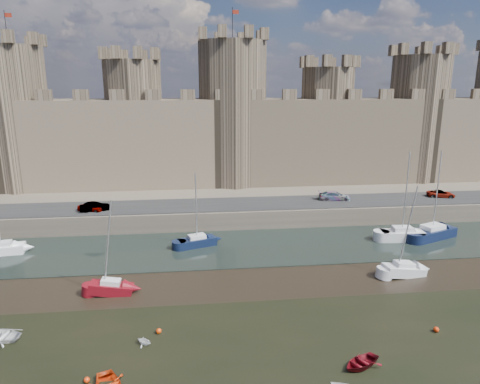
{
  "coord_description": "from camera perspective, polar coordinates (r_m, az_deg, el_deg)",
  "views": [
    {
      "loc": [
        -4.65,
        -23.3,
        18.88
      ],
      "look_at": [
        0.33,
        22.0,
        7.34
      ],
      "focal_mm": 32.0,
      "sensor_mm": 36.0,
      "label": 1
    }
  ],
  "objects": [
    {
      "name": "buoy_1",
      "position": [
        35.55,
        -10.78,
        -17.74
      ],
      "size": [
        0.43,
        0.43,
        0.43
      ],
      "primitive_type": "sphere",
      "color": "#DB3D09",
      "rests_on": "ground"
    },
    {
      "name": "dinghy_4",
      "position": [
        32.65,
        15.79,
        -21.09
      ],
      "size": [
        3.49,
        3.15,
        0.59
      ],
      "primitive_type": "imported",
      "rotation": [
        1.57,
        0.0,
        5.2
      ],
      "color": "maroon",
      "rests_on": "ground"
    },
    {
      "name": "buoy_4",
      "position": [
        31.96,
        -19.75,
        -22.52
      ],
      "size": [
        0.39,
        0.39,
        0.39
      ],
      "primitive_type": "sphere",
      "color": "red",
      "rests_on": "ground"
    },
    {
      "name": "quay",
      "position": [
        85.27,
        -3.02,
        2.26
      ],
      "size": [
        160.0,
        60.0,
        2.5
      ],
      "primitive_type": "cube",
      "color": "#4C443A",
      "rests_on": "ground"
    },
    {
      "name": "sailboat_3",
      "position": [
        58.99,
        24.27,
        -4.91
      ],
      "size": [
        6.72,
        4.57,
        10.98
      ],
      "rotation": [
        0.0,
        0.0,
        0.38
      ],
      "color": "black",
      "rests_on": "ground"
    },
    {
      "name": "car_1",
      "position": [
        59.64,
        -18.77,
        -1.87
      ],
      "size": [
        4.06,
        2.3,
        1.27
      ],
      "primitive_type": "imported",
      "rotation": [
        0.0,
        0.0,
        1.84
      ],
      "color": "gray",
      "rests_on": "quay"
    },
    {
      "name": "dinghy_6",
      "position": [
        38.76,
        -29.2,
        -16.39
      ],
      "size": [
        3.52,
        3.0,
        0.62
      ],
      "primitive_type": "imported",
      "rotation": [
        1.57,
        0.0,
        4.38
      ],
      "color": "white",
      "rests_on": "ground"
    },
    {
      "name": "car_3",
      "position": [
        70.1,
        25.23,
        -0.22
      ],
      "size": [
        4.25,
        2.68,
        1.09
      ],
      "primitive_type": "imported",
      "rotation": [
        0.0,
        0.0,
        1.34
      ],
      "color": "gray",
      "rests_on": "quay"
    },
    {
      "name": "buoy_5",
      "position": [
        38.37,
        24.69,
        -16.31
      ],
      "size": [
        0.43,
        0.43,
        0.43
      ],
      "primitive_type": "sphere",
      "color": "red",
      "rests_on": "ground"
    },
    {
      "name": "water_channel",
      "position": [
        51.13,
        -0.62,
        -7.41
      ],
      "size": [
        160.0,
        12.0,
        0.08
      ],
      "primitive_type": "cube",
      "color": "black",
      "rests_on": "ground"
    },
    {
      "name": "sailboat_1",
      "position": [
        51.51,
        -5.75,
        -6.49
      ],
      "size": [
        4.77,
        3.09,
        8.91
      ],
      "rotation": [
        0.0,
        0.0,
        0.33
      ],
      "color": "black",
      "rests_on": "ground"
    },
    {
      "name": "sailboat_0",
      "position": [
        56.07,
        -29.21,
        -6.57
      ],
      "size": [
        5.03,
        2.51,
        9.01
      ],
      "rotation": [
        0.0,
        0.0,
        0.14
      ],
      "color": "white",
      "rests_on": "ground"
    },
    {
      "name": "car_0",
      "position": [
        59.8,
        -19.32,
        -1.94
      ],
      "size": [
        3.57,
        2.31,
        1.13
      ],
      "primitive_type": "imported",
      "rotation": [
        0.0,
        0.0,
        1.25
      ],
      "color": "gray",
      "rests_on": "quay"
    },
    {
      "name": "sailboat_2",
      "position": [
        56.73,
        20.78,
        -5.27
      ],
      "size": [
        5.29,
        2.41,
        11.1
      ],
      "rotation": [
        0.0,
        0.0,
        -0.08
      ],
      "color": "silver",
      "rests_on": "ground"
    },
    {
      "name": "castle",
      "position": [
        71.78,
        -3.07,
        8.43
      ],
      "size": [
        108.5,
        11.0,
        29.0
      ],
      "color": "#42382B",
      "rests_on": "quay"
    },
    {
      "name": "road",
      "position": [
        59.76,
        -1.57,
        -1.65
      ],
      "size": [
        160.0,
        7.0,
        0.1
      ],
      "primitive_type": "cube",
      "color": "black",
      "rests_on": "quay"
    },
    {
      "name": "car_2",
      "position": [
        63.29,
        12.48,
        -0.52
      ],
      "size": [
        4.75,
        2.49,
        1.31
      ],
      "primitive_type": "imported",
      "rotation": [
        0.0,
        0.0,
        1.42
      ],
      "color": "gray",
      "rests_on": "quay"
    },
    {
      "name": "dinghy_3",
      "position": [
        34.42,
        -12.67,
        -18.82
      ],
      "size": [
        1.55,
        1.5,
        0.63
      ],
      "primitive_type": "imported",
      "rotation": [
        1.57,
        0.0,
        1.02
      ],
      "color": "white",
      "rests_on": "ground"
    },
    {
      "name": "sailboat_5",
      "position": [
        46.94,
        20.97,
        -9.59
      ],
      "size": [
        4.52,
        2.24,
        9.35
      ],
      "rotation": [
        0.0,
        0.0,
        0.13
      ],
      "color": "silver",
      "rests_on": "ground"
    },
    {
      "name": "sailboat_4",
      "position": [
        42.14,
        -16.79,
        -12.03
      ],
      "size": [
        3.89,
        1.59,
        9.02
      ],
      "rotation": [
        0.0,
        0.0,
        -0.02
      ],
      "color": "maroon",
      "rests_on": "ground"
    }
  ]
}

